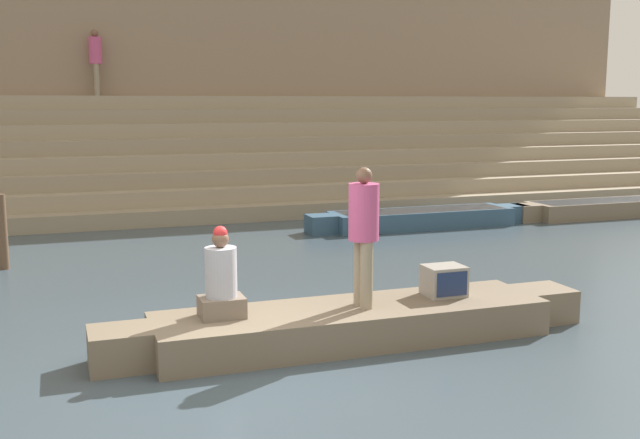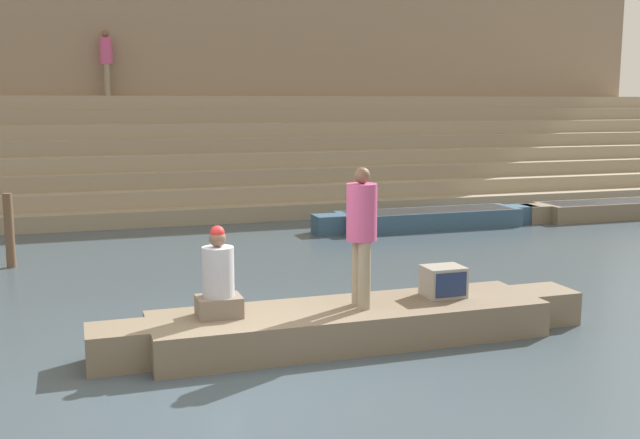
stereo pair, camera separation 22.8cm
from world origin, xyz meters
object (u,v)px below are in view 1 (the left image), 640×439
rowboat_main (353,322)px  person_on_steps (96,58)px  tv_set (444,281)px  person_rowing (221,282)px  person_standing (364,228)px  moored_boat_shore (422,218)px  moored_boat_distant (600,208)px  mooring_post (3,232)px

rowboat_main → person_on_steps: size_ratio=3.45×
tv_set → person_on_steps: bearing=96.1°
person_rowing → tv_set: 2.93m
person_standing → moored_boat_shore: bearing=65.4°
rowboat_main → person_rowing: 1.73m
person_rowing → moored_boat_distant: bearing=32.3°
rowboat_main → person_on_steps: (-2.13, 13.83, 3.89)m
moored_boat_distant → person_on_steps: (-11.86, 6.62, 3.90)m
person_rowing → moored_boat_shore: size_ratio=0.19×
rowboat_main → mooring_post: size_ratio=4.70×
tv_set → mooring_post: size_ratio=0.38×
moored_boat_distant → mooring_post: 14.08m
person_standing → mooring_post: bearing=134.5°
moored_boat_distant → person_rowing: bearing=-153.2°
moored_boat_shore → moored_boat_distant: (5.05, -0.05, 0.00)m
tv_set → moored_boat_distant: size_ratio=0.10×
person_rowing → moored_boat_distant: person_rowing is taller
mooring_post → rowboat_main: bearing=-53.4°
moored_boat_shore → mooring_post: size_ratio=4.22×
tv_set → mooring_post: 7.95m
person_rowing → mooring_post: (-2.67, 5.67, -0.20)m
mooring_post → person_on_steps: 9.03m
rowboat_main → moored_boat_shore: 8.63m
person_rowing → moored_boat_shore: 9.55m
moored_boat_distant → person_standing: bearing=-148.3°
person_on_steps → person_standing: bearing=-85.1°
person_rowing → mooring_post: person_rowing is taller
person_on_steps → moored_boat_distant: bearing=-33.6°
rowboat_main → person_rowing: size_ratio=5.80×
rowboat_main → person_standing: 1.19m
person_standing → moored_boat_shore: person_standing is taller
person_standing → person_rowing: size_ratio=1.59×
person_standing → person_on_steps: person_on_steps is taller
rowboat_main → person_rowing: bearing=177.4°
rowboat_main → tv_set: size_ratio=12.29×
tv_set → moored_boat_shore: (3.36, 7.16, -0.41)m
person_rowing → person_on_steps: person_on_steps is taller
tv_set → rowboat_main: bearing=176.4°
mooring_post → person_on_steps: person_on_steps is taller
rowboat_main → moored_boat_distant: rowboat_main is taller
moored_boat_shore → person_on_steps: person_on_steps is taller
mooring_post → person_on_steps: (2.14, 8.06, 3.46)m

